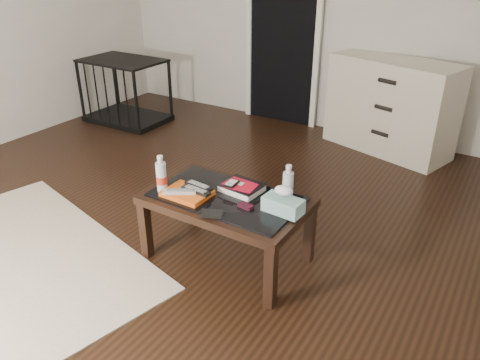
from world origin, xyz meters
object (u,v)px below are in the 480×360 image
at_px(dresser, 391,106).
at_px(textbook, 242,188).
at_px(pet_crate, 127,101).
at_px(water_bottle_left, 161,173).
at_px(tissue_box, 283,205).
at_px(water_bottle_right, 288,183).
at_px(coffee_table, 227,205).

distance_m(dresser, textbook, 2.30).
distance_m(pet_crate, water_bottle_left, 2.78).
height_order(dresser, pet_crate, dresser).
height_order(dresser, tissue_box, dresser).
xyz_separation_m(pet_crate, water_bottle_right, (2.82, -1.51, 0.35)).
xyz_separation_m(pet_crate, textbook, (2.52, -1.54, 0.25)).
xyz_separation_m(dresser, water_bottle_right, (0.01, -2.25, 0.13)).
bearing_deg(dresser, pet_crate, -148.54).
bearing_deg(tissue_box, water_bottle_right, 110.27).
xyz_separation_m(coffee_table, textbook, (0.04, 0.11, 0.09)).
bearing_deg(water_bottle_left, tissue_box, 11.85).
xyz_separation_m(dresser, tissue_box, (0.04, -2.38, 0.06)).
bearing_deg(water_bottle_left, pet_crate, 139.28).
relative_size(pet_crate, water_bottle_right, 3.84).
xyz_separation_m(coffee_table, water_bottle_right, (0.35, 0.14, 0.18)).
xyz_separation_m(textbook, tissue_box, (0.34, -0.10, 0.02)).
height_order(dresser, textbook, dresser).
height_order(coffee_table, dresser, dresser).
bearing_deg(coffee_table, textbook, 67.58).
distance_m(dresser, water_bottle_right, 2.25).
height_order(coffee_table, tissue_box, tissue_box).
bearing_deg(textbook, coffee_table, -107.30).
bearing_deg(tissue_box, textbook, 168.29).
height_order(coffee_table, water_bottle_left, water_bottle_left).
bearing_deg(tissue_box, dresser, 95.20).
bearing_deg(water_bottle_right, coffee_table, -157.45).
relative_size(textbook, water_bottle_left, 1.05).
xyz_separation_m(dresser, textbook, (-0.30, -2.28, 0.03)).
distance_m(coffee_table, pet_crate, 2.98).
bearing_deg(textbook, dresser, 87.73).
bearing_deg(water_bottle_right, pet_crate, 151.90).
distance_m(coffee_table, water_bottle_left, 0.45).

